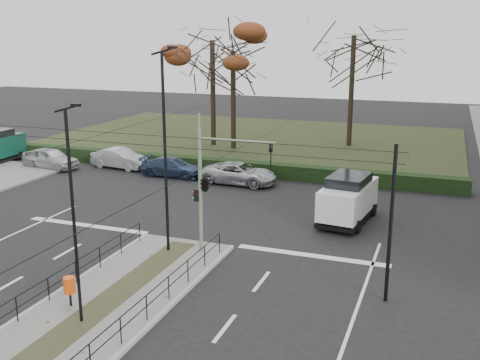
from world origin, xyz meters
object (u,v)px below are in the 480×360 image
object	(u,v)px
streetlamp_median_far	(165,151)
parked_car_second	(120,158)
bare_tree_center	(354,43)
bare_tree_near	(233,59)
litter_bin	(69,285)
parked_car_fourth	(239,173)
white_van	(348,197)
rust_tree	(212,40)
traffic_light	(207,182)
streetlamp_median_near	(74,216)
parked_car_third	(173,167)
parked_car_first	(50,158)

from	to	relation	value
streetlamp_median_far	parked_car_second	world-z (taller)	streetlamp_median_far
bare_tree_center	bare_tree_near	world-z (taller)	bare_tree_center
litter_bin	parked_car_fourth	xyz separation A→B (m)	(-0.45, 18.83, -0.23)
white_van	bare_tree_near	size ratio (longest dim) A/B	0.46
litter_bin	rust_tree	size ratio (longest dim) A/B	0.09
rust_tree	bare_tree_center	distance (m)	12.16
white_van	traffic_light	bearing A→B (deg)	-126.77
streetlamp_median_near	rust_tree	world-z (taller)	rust_tree
traffic_light	rust_tree	xyz separation A→B (m)	(-9.87, 24.02, 5.82)
traffic_light	parked_car_fourth	bearing A→B (deg)	103.88
streetlamp_median_far	bare_tree_center	distance (m)	28.90
white_van	bare_tree_center	xyz separation A→B (m)	(-3.48, 21.03, 7.65)
streetlamp_median_far	bare_tree_near	world-z (taller)	bare_tree_near
streetlamp_median_near	parked_car_fourth	distance (m)	19.99
parked_car_third	rust_tree	world-z (taller)	rust_tree
white_van	parked_car_first	bearing A→B (deg)	168.47
parked_car_third	rust_tree	distance (m)	14.43
traffic_light	parked_car_third	size ratio (longest dim) A/B	1.23
rust_tree	streetlamp_median_near	bearing A→B (deg)	-75.09
litter_bin	rust_tree	bearing A→B (deg)	103.42
traffic_light	parked_car_fourth	world-z (taller)	traffic_light
bare_tree_near	rust_tree	bearing A→B (deg)	159.07
traffic_light	parked_car_first	distance (m)	21.39
streetlamp_median_far	parked_car_fourth	world-z (taller)	streetlamp_median_far
parked_car_fourth	litter_bin	bearing A→B (deg)	-177.10
white_van	bare_tree_center	distance (m)	22.65
white_van	parked_car_third	bearing A→B (deg)	156.87
parked_car_first	rust_tree	distance (m)	17.03
traffic_light	bare_tree_center	world-z (taller)	bare_tree_center
traffic_light	bare_tree_center	size ratio (longest dim) A/B	0.44
streetlamp_median_near	parked_car_first	xyz separation A→B (m)	(-16.31, 18.98, -3.17)
parked_car_fourth	white_van	bearing A→B (deg)	-121.83
rust_tree	litter_bin	bearing A→B (deg)	-76.58
parked_car_second	bare_tree_near	bearing A→B (deg)	-22.15
litter_bin	parked_car_second	distance (m)	22.56
streetlamp_median_near	streetlamp_median_far	distance (m)	6.99
traffic_light	streetlamp_median_near	bearing A→B (deg)	-101.41
parked_car_second	rust_tree	world-z (taller)	rust_tree
parked_car_second	rust_tree	xyz separation A→B (m)	(3.10, 10.60, 8.50)
parked_car_fourth	bare_tree_near	distance (m)	13.78
traffic_light	parked_car_third	bearing A→B (deg)	122.98
parked_car_first	parked_car_second	world-z (taller)	parked_car_first
parked_car_second	bare_tree_near	distance (m)	13.14
parked_car_third	parked_car_fourth	distance (m)	5.12
parked_car_second	streetlamp_median_far	bearing A→B (deg)	-134.42
white_van	parked_car_fourth	bearing A→B (deg)	146.65
streetlamp_median_far	white_van	distance (m)	10.64
white_van	rust_tree	size ratio (longest dim) A/B	0.42
parked_car_third	white_van	size ratio (longest dim) A/B	0.90
streetlamp_median_near	bare_tree_center	bearing A→B (deg)	84.91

